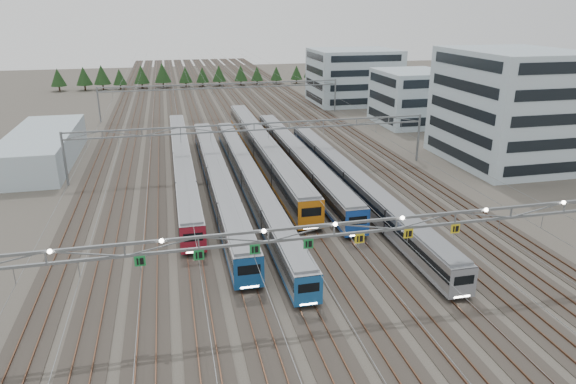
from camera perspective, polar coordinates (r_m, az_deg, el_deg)
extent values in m
plane|color=#47423A|center=(46.49, 4.87, -12.43)|extent=(400.00, 400.00, 0.00)
cube|color=#2D2823|center=(140.02, -7.88, 9.51)|extent=(54.00, 260.00, 0.08)
cube|color=brown|center=(140.01, -18.42, 8.74)|extent=(0.08, 260.00, 0.16)
cube|color=brown|center=(144.55, 2.36, 10.05)|extent=(0.08, 260.00, 0.16)
cube|color=brown|center=(139.94, -8.18, 9.54)|extent=(0.08, 260.00, 0.16)
cube|color=brown|center=(140.07, -7.59, 9.58)|extent=(0.08, 260.00, 0.16)
cube|color=black|center=(82.13, -11.59, 2.19)|extent=(2.28, 57.57, 0.34)
cube|color=gray|center=(81.65, -11.67, 3.31)|extent=(2.68, 58.74, 3.02)
cube|color=black|center=(81.55, -11.68, 3.55)|extent=(2.74, 58.45, 0.91)
cube|color=maroon|center=(82.01, -11.61, 2.46)|extent=(2.73, 58.45, 0.34)
cube|color=slate|center=(81.22, -11.74, 4.39)|extent=(2.41, 57.57, 0.24)
cube|color=maroon|center=(54.11, -10.48, -5.30)|extent=(2.70, 0.12, 3.02)
cube|color=black|center=(53.93, -10.50, -4.96)|extent=(2.01, 0.10, 0.91)
cube|color=white|center=(54.62, -10.39, -6.57)|extent=(1.61, 0.06, 0.14)
cube|color=black|center=(73.59, -7.81, 0.34)|extent=(2.37, 55.88, 0.36)
cube|color=gray|center=(73.03, -7.87, 1.63)|extent=(2.78, 57.02, 3.13)
cube|color=black|center=(72.92, -7.88, 1.91)|extent=(2.84, 56.73, 0.94)
cube|color=navy|center=(73.45, -7.82, 0.65)|extent=(2.83, 56.73, 0.35)
cube|color=slate|center=(72.53, -7.93, 2.88)|extent=(2.50, 55.88, 0.25)
cube|color=navy|center=(46.97, -4.34, -9.00)|extent=(2.80, 0.12, 3.13)
cube|color=black|center=(46.76, -4.35, -8.62)|extent=(2.09, 0.10, 0.94)
cube|color=white|center=(47.59, -4.29, -10.48)|extent=(1.67, 0.06, 0.15)
cube|color=black|center=(72.81, -4.18, 0.25)|extent=(2.14, 60.81, 0.32)
cube|color=gray|center=(72.30, -4.21, 1.42)|extent=(2.52, 62.05, 2.84)
cube|color=black|center=(72.19, -4.21, 1.68)|extent=(2.58, 61.74, 0.86)
cube|color=#1B5594|center=(72.69, -4.18, 0.53)|extent=(2.57, 61.74, 0.32)
cube|color=slate|center=(71.84, -4.24, 2.57)|extent=(2.27, 60.81, 0.23)
cube|color=#1B5594|center=(44.57, 2.30, -10.94)|extent=(2.54, 0.12, 2.84)
cube|color=black|center=(44.37, 2.32, -10.59)|extent=(1.89, 0.10, 0.86)
cube|color=white|center=(45.16, 2.30, -12.33)|extent=(1.51, 0.06, 0.14)
cube|color=black|center=(87.21, -2.80, 3.64)|extent=(2.66, 59.47, 0.40)
cube|color=gray|center=(86.69, -2.82, 4.88)|extent=(3.13, 60.68, 3.52)
cube|color=black|center=(86.58, -2.82, 5.15)|extent=(3.19, 60.38, 1.06)
cube|color=orange|center=(87.08, -2.80, 3.94)|extent=(3.18, 60.38, 0.39)
cube|color=slate|center=(86.22, -2.84, 6.08)|extent=(2.82, 59.47, 0.28)
cube|color=orange|center=(58.65, 2.60, -2.60)|extent=(3.15, 0.12, 3.52)
cube|color=black|center=(58.47, 2.61, -2.23)|extent=(2.35, 0.10, 1.06)
cube|color=white|center=(59.20, 2.59, -3.99)|extent=(1.88, 0.06, 0.17)
cube|color=black|center=(81.99, 1.14, 2.58)|extent=(2.40, 52.45, 0.36)
cube|color=gray|center=(81.48, 1.15, 3.76)|extent=(2.82, 53.52, 3.17)
cube|color=black|center=(81.38, 1.15, 4.02)|extent=(2.88, 53.26, 0.96)
cube|color=#1642A0|center=(81.86, 1.14, 2.87)|extent=(2.87, 53.26, 0.35)
cube|color=slate|center=(81.03, 1.16, 4.91)|extent=(2.54, 52.45, 0.25)
cube|color=#1642A0|center=(57.46, 7.73, -3.49)|extent=(2.84, 0.12, 3.17)
cube|color=black|center=(57.29, 7.76, -3.15)|extent=(2.12, 0.10, 0.96)
cube|color=white|center=(57.97, 7.69, -4.77)|extent=(1.69, 0.06, 0.15)
cube|color=black|center=(71.96, 7.07, -0.09)|extent=(2.20, 55.86, 0.33)
cube|color=gray|center=(71.43, 7.13, 1.13)|extent=(2.58, 57.00, 2.91)
cube|color=black|center=(71.32, 7.14, 1.39)|extent=(2.64, 56.71, 0.88)
cube|color=gray|center=(71.83, 7.09, 0.20)|extent=(2.63, 56.71, 0.32)
cube|color=slate|center=(70.96, 7.18, 2.31)|extent=(2.33, 55.86, 0.23)
cube|color=gray|center=(48.05, 18.90, -9.60)|extent=(2.60, 0.12, 2.91)
cube|color=black|center=(47.86, 18.96, -9.26)|extent=(1.94, 0.10, 0.88)
cube|color=white|center=(48.62, 18.77, -10.94)|extent=(1.55, 0.06, 0.14)
cube|color=slate|center=(42.84, 5.17, -3.58)|extent=(56.00, 0.22, 0.22)
cube|color=slate|center=(43.25, 5.13, -4.79)|extent=(56.00, 0.22, 0.22)
cube|color=#1A823A|center=(41.58, -16.13, -7.38)|extent=(0.85, 0.06, 0.85)
cube|color=#1A823A|center=(41.49, -9.89, -6.92)|extent=(0.85, 0.06, 0.85)
cube|color=#1A823A|center=(41.89, -3.71, -6.37)|extent=(0.85, 0.06, 0.85)
cube|color=#1A823A|center=(42.76, 2.28, -5.77)|extent=(0.85, 0.06, 0.85)
cube|color=yellow|center=(44.07, 7.95, -5.14)|extent=(0.85, 0.06, 0.85)
cube|color=yellow|center=(45.79, 13.24, -4.51)|extent=(0.85, 0.06, 0.85)
cube|color=yellow|center=(47.87, 18.10, -3.89)|extent=(0.85, 0.06, 0.85)
cylinder|color=slate|center=(81.44, -23.58, 3.40)|extent=(0.36, 0.36, 8.00)
cylinder|color=slate|center=(89.73, 14.27, 5.87)|extent=(0.36, 0.36, 8.00)
cube|color=slate|center=(80.09, -3.80, 7.59)|extent=(56.00, 0.22, 0.22)
cube|color=slate|center=(80.31, -3.78, 6.89)|extent=(56.00, 0.22, 0.22)
cylinder|color=slate|center=(124.93, -20.29, 9.09)|extent=(0.36, 0.36, 8.00)
cylinder|color=slate|center=(130.49, 5.26, 10.63)|extent=(0.36, 0.36, 8.00)
cube|color=slate|center=(124.06, -7.34, 11.85)|extent=(56.00, 0.22, 0.22)
cube|color=slate|center=(124.20, -7.32, 11.39)|extent=(56.00, 0.22, 0.22)
cube|color=#ABC2CC|center=(92.97, 23.42, 8.62)|extent=(18.00, 22.00, 18.43)
cube|color=#ABC2CC|center=(118.81, 13.51, 10.17)|extent=(14.00, 16.00, 11.71)
cube|color=#ABC2CC|center=(142.88, 7.28, 12.62)|extent=(22.00, 18.00, 14.22)
cube|color=#ABC2CC|center=(95.53, -25.65, 4.45)|extent=(10.00, 30.00, 5.14)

